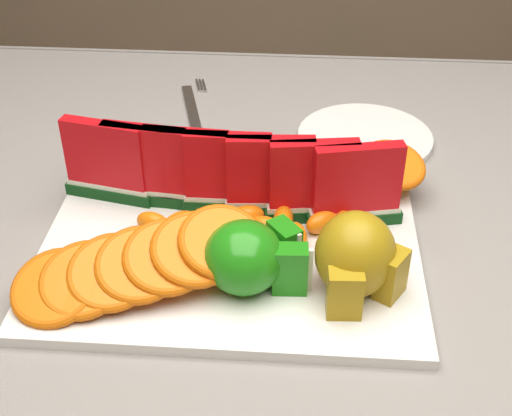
% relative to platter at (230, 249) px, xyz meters
% --- Properties ---
extents(table, '(1.40, 0.90, 0.75)m').
position_rel_platter_xyz_m(table, '(0.02, 0.01, -0.11)').
color(table, '#4C2A1D').
rests_on(table, ground).
extents(tablecloth, '(1.53, 1.03, 0.20)m').
position_rel_platter_xyz_m(tablecloth, '(0.02, 0.01, -0.05)').
color(tablecloth, gray).
rests_on(tablecloth, table).
extents(platter, '(0.40, 0.30, 0.01)m').
position_rel_platter_xyz_m(platter, '(0.00, 0.00, 0.00)').
color(platter, silver).
rests_on(platter, tablecloth).
extents(apple_cluster, '(0.12, 0.10, 0.07)m').
position_rel_platter_xyz_m(apple_cluster, '(0.03, -0.06, 0.04)').
color(apple_cluster, '#168115').
rests_on(apple_cluster, platter).
extents(pear_cluster, '(0.10, 0.10, 0.09)m').
position_rel_platter_xyz_m(pear_cluster, '(0.13, -0.06, 0.04)').
color(pear_cluster, '#A86109').
rests_on(pear_cluster, platter).
extents(side_plate, '(0.20, 0.20, 0.01)m').
position_rel_platter_xyz_m(side_plate, '(0.16, 0.25, -0.00)').
color(side_plate, silver).
rests_on(side_plate, tablecloth).
extents(fork, '(0.06, 0.19, 0.00)m').
position_rel_platter_xyz_m(fork, '(-0.09, 0.32, -0.00)').
color(fork, silver).
rests_on(fork, tablecloth).
extents(watermelon_row, '(0.39, 0.07, 0.10)m').
position_rel_platter_xyz_m(watermelon_row, '(-0.01, 0.06, 0.05)').
color(watermelon_row, '#08390E').
rests_on(watermelon_row, platter).
extents(orange_fan_front, '(0.27, 0.16, 0.07)m').
position_rel_platter_xyz_m(orange_fan_front, '(-0.08, -0.07, 0.04)').
color(orange_fan_front, '#EF4405').
rests_on(orange_fan_front, platter).
extents(orange_fan_back, '(0.38, 0.11, 0.05)m').
position_rel_platter_xyz_m(orange_fan_back, '(0.03, 0.12, 0.03)').
color(orange_fan_back, '#EF4405').
rests_on(orange_fan_back, platter).
extents(tangerine_segments, '(0.24, 0.07, 0.03)m').
position_rel_platter_xyz_m(tangerine_segments, '(0.02, 0.02, 0.02)').
color(tangerine_segments, '#CF4103').
rests_on(tangerine_segments, platter).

